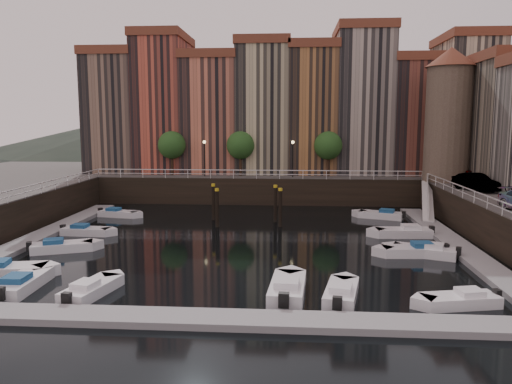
# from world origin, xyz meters

# --- Properties ---
(ground) EXTENTS (200.00, 200.00, 0.00)m
(ground) POSITION_xyz_m (0.00, 0.00, 0.00)
(ground) COLOR black
(ground) RESTS_ON ground
(quay_far) EXTENTS (80.00, 20.00, 3.00)m
(quay_far) POSITION_xyz_m (0.00, 26.00, 1.50)
(quay_far) COLOR black
(quay_far) RESTS_ON ground
(dock_left) EXTENTS (2.00, 28.00, 0.35)m
(dock_left) POSITION_xyz_m (-16.20, -1.00, 0.17)
(dock_left) COLOR gray
(dock_left) RESTS_ON ground
(dock_right) EXTENTS (2.00, 28.00, 0.35)m
(dock_right) POSITION_xyz_m (16.20, -1.00, 0.17)
(dock_right) COLOR gray
(dock_right) RESTS_ON ground
(dock_near) EXTENTS (30.00, 2.00, 0.35)m
(dock_near) POSITION_xyz_m (0.00, -17.00, 0.17)
(dock_near) COLOR gray
(dock_near) RESTS_ON ground
(mountains) EXTENTS (145.00, 100.00, 18.00)m
(mountains) POSITION_xyz_m (1.72, 110.00, 7.92)
(mountains) COLOR #2D382D
(mountains) RESTS_ON ground
(far_terrace) EXTENTS (48.70, 10.30, 17.50)m
(far_terrace) POSITION_xyz_m (3.31, 23.50, 10.95)
(far_terrace) COLOR #7D624F
(far_terrace) RESTS_ON quay_far
(corner_tower) EXTENTS (5.20, 5.20, 13.80)m
(corner_tower) POSITION_xyz_m (20.00, 14.50, 10.19)
(corner_tower) COLOR #6B5B4C
(corner_tower) RESTS_ON quay_right
(promenade_trees) EXTENTS (21.20, 3.20, 5.20)m
(promenade_trees) POSITION_xyz_m (-1.33, 18.20, 6.58)
(promenade_trees) COLOR black
(promenade_trees) RESTS_ON quay_far
(street_lamps) EXTENTS (10.36, 0.36, 4.18)m
(street_lamps) POSITION_xyz_m (-1.00, 17.20, 5.90)
(street_lamps) COLOR black
(street_lamps) RESTS_ON quay_far
(railings) EXTENTS (36.08, 34.04, 0.52)m
(railings) POSITION_xyz_m (0.00, 4.88, 3.79)
(railings) COLOR white
(railings) RESTS_ON ground
(gangway) EXTENTS (2.78, 8.32, 3.73)m
(gangway) POSITION_xyz_m (17.10, 10.00, 1.92)
(gangway) COLOR white
(gangway) RESTS_ON ground
(mooring_pilings) EXTENTS (6.76, 3.54, 3.78)m
(mooring_pilings) POSITION_xyz_m (-0.21, 5.78, 1.65)
(mooring_pilings) COLOR black
(mooring_pilings) RESTS_ON ground
(boat_left_0) EXTENTS (4.97, 2.56, 1.11)m
(boat_left_0) POSITION_xyz_m (-13.32, -10.96, 0.37)
(boat_left_0) COLOR white
(boat_left_0) RESTS_ON ground
(boat_left_1) EXTENTS (4.51, 3.04, 1.02)m
(boat_left_1) POSITION_xyz_m (-12.68, -4.98, 0.34)
(boat_left_1) COLOR white
(boat_left_1) RESTS_ON ground
(boat_left_3) EXTENTS (4.19, 1.70, 0.95)m
(boat_left_3) POSITION_xyz_m (-13.12, 0.37, 0.32)
(boat_left_3) COLOR white
(boat_left_3) RESTS_ON ground
(boat_left_4) EXTENTS (4.18, 2.15, 0.94)m
(boat_left_4) POSITION_xyz_m (-13.19, 8.34, 0.32)
(boat_left_4) COLOR white
(boat_left_4) RESTS_ON ground
(boat_right_0) EXTENTS (4.20, 2.24, 0.94)m
(boat_right_0) POSITION_xyz_m (12.54, -13.98, 0.32)
(boat_right_0) COLOR white
(boat_right_0) RESTS_ON ground
(boat_right_1) EXTENTS (4.59, 1.94, 1.04)m
(boat_right_1) POSITION_xyz_m (12.54, -4.39, 0.35)
(boat_right_1) COLOR white
(boat_right_1) RESTS_ON ground
(boat_right_2) EXTENTS (4.58, 3.08, 1.04)m
(boat_right_2) POSITION_xyz_m (13.26, -4.42, 0.35)
(boat_right_2) COLOR white
(boat_right_2) RESTS_ON ground
(boat_right_3) EXTENTS (4.70, 1.93, 1.07)m
(boat_right_3) POSITION_xyz_m (13.12, 1.52, 0.36)
(boat_right_3) COLOR white
(boat_right_3) RESTS_ON ground
(boat_right_4) EXTENTS (4.47, 2.93, 1.01)m
(boat_right_4) POSITION_xyz_m (12.66, 9.28, 0.34)
(boat_right_4) COLOR white
(boat_right_4) RESTS_ON ground
(boat_near_0) EXTENTS (1.84, 4.71, 1.08)m
(boat_near_0) POSITION_xyz_m (-11.04, -13.19, 0.36)
(boat_near_0) COLOR white
(boat_near_0) RESTS_ON ground
(boat_near_1) EXTENTS (2.38, 4.39, 0.98)m
(boat_near_1) POSITION_xyz_m (-6.85, -13.76, 0.33)
(boat_near_1) COLOR white
(boat_near_1) RESTS_ON ground
(boat_near_2) EXTENTS (2.12, 5.03, 1.14)m
(boat_near_2) POSITION_xyz_m (3.72, -13.03, 0.38)
(boat_near_2) COLOR white
(boat_near_2) RESTS_ON ground
(boat_near_3) EXTENTS (2.32, 4.43, 0.99)m
(boat_near_3) POSITION_xyz_m (6.55, -13.38, 0.33)
(boat_near_3) COLOR white
(boat_near_3) RESTS_ON ground
(car_a) EXTENTS (2.32, 4.27, 1.38)m
(car_a) POSITION_xyz_m (21.97, 12.84, 3.69)
(car_a) COLOR gray
(car_a) RESTS_ON quay_right
(car_b) EXTENTS (3.16, 5.00, 1.56)m
(car_b) POSITION_xyz_m (20.47, 7.05, 3.78)
(car_b) COLOR gray
(car_b) RESTS_ON quay_right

